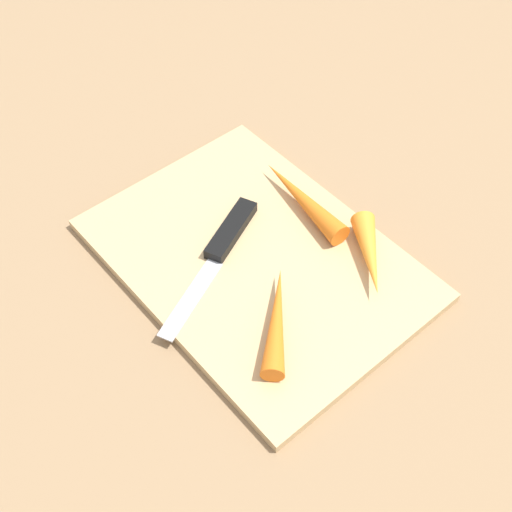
# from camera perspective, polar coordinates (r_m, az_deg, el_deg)

# --- Properties ---
(ground_plane) EXTENTS (1.40, 1.40, 0.00)m
(ground_plane) POSITION_cam_1_polar(r_m,az_deg,el_deg) (0.75, 0.00, -0.57)
(ground_plane) COLOR #8C6D4C
(cutting_board) EXTENTS (0.36, 0.26, 0.01)m
(cutting_board) POSITION_cam_1_polar(r_m,az_deg,el_deg) (0.75, 0.00, -0.29)
(cutting_board) COLOR tan
(cutting_board) RESTS_ON ground_plane
(knife) EXTENTS (0.10, 0.19, 0.01)m
(knife) POSITION_cam_1_polar(r_m,az_deg,el_deg) (0.76, -2.43, 1.57)
(knife) COLOR #B7B7BC
(knife) RESTS_ON cutting_board
(carrot_longest) EXTENTS (0.14, 0.04, 0.03)m
(carrot_longest) POSITION_cam_1_polar(r_m,az_deg,el_deg) (0.79, 3.94, 4.81)
(carrot_longest) COLOR orange
(carrot_longest) RESTS_ON cutting_board
(carrot_medium) EXTENTS (0.11, 0.11, 0.02)m
(carrot_medium) POSITION_cam_1_polar(r_m,az_deg,el_deg) (0.68, 1.75, -5.37)
(carrot_medium) COLOR orange
(carrot_medium) RESTS_ON cutting_board
(carrot_shortest) EXTENTS (0.10, 0.09, 0.03)m
(carrot_shortest) POSITION_cam_1_polar(r_m,az_deg,el_deg) (0.74, 9.56, 0.10)
(carrot_shortest) COLOR orange
(carrot_shortest) RESTS_ON cutting_board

